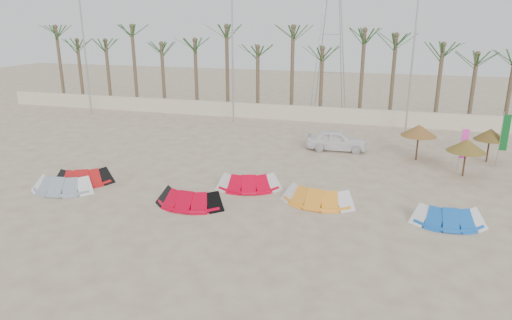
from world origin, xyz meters
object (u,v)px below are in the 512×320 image
(kite_grey, at_px, (65,182))
(car, at_px, (337,140))
(kite_red_mid, at_px, (191,196))
(parasol_right, at_px, (490,134))
(kite_red_right, at_px, (251,180))
(parasol_left, at_px, (419,130))
(kite_blue, at_px, (448,214))
(parasol_mid, at_px, (467,146))
(kite_orange, at_px, (318,194))
(kite_red_left, at_px, (86,175))

(kite_grey, bearing_deg, car, 42.07)
(kite_red_mid, height_order, parasol_right, parasol_right)
(kite_red_right, bearing_deg, parasol_left, 41.34)
(kite_blue, distance_m, parasol_mid, 7.07)
(kite_orange, relative_size, car, 0.89)
(kite_orange, xyz_separation_m, parasol_right, (9.03, 9.27, 1.32))
(kite_orange, distance_m, parasol_mid, 9.49)
(car, bearing_deg, parasol_mid, -118.06)
(kite_grey, height_order, parasol_left, parasol_left)
(kite_grey, xyz_separation_m, parasol_mid, (19.96, 7.96, 1.36))
(kite_grey, bearing_deg, kite_red_right, 18.11)
(parasol_left, relative_size, parasol_mid, 1.05)
(kite_orange, relative_size, parasol_right, 1.70)
(kite_orange, xyz_separation_m, parasol_left, (4.87, 8.50, 1.47))
(kite_red_left, xyz_separation_m, kite_red_right, (8.69, 1.69, 0.00))
(kite_grey, height_order, kite_red_left, same)
(parasol_right, bearing_deg, kite_red_left, -155.00)
(kite_grey, distance_m, kite_red_left, 1.32)
(parasol_right, bearing_deg, parasol_mid, -118.48)
(parasol_left, height_order, parasol_mid, parasol_left)
(kite_grey, bearing_deg, parasol_left, 30.78)
(parasol_left, xyz_separation_m, parasol_right, (4.16, 0.77, -0.15))
(kite_grey, bearing_deg, kite_red_mid, 0.30)
(kite_red_left, xyz_separation_m, kite_red_mid, (6.64, -1.24, 0.00))
(kite_grey, relative_size, kite_red_right, 0.94)
(kite_grey, height_order, parasol_mid, parasol_mid)
(kite_orange, bearing_deg, kite_red_mid, -161.31)
(kite_red_left, bearing_deg, car, 39.50)
(kite_blue, bearing_deg, kite_red_right, 169.33)
(kite_orange, bearing_deg, parasol_right, 45.77)
(kite_red_mid, xyz_separation_m, kite_blue, (11.46, 1.15, -0.00))
(parasol_left, bearing_deg, parasol_mid, -46.71)
(car, bearing_deg, kite_red_left, 125.88)
(parasol_mid, bearing_deg, parasol_left, 133.29)
(kite_red_left, relative_size, kite_red_mid, 1.05)
(kite_red_right, relative_size, kite_orange, 0.99)
(kite_grey, bearing_deg, parasol_mid, 21.74)
(kite_orange, xyz_separation_m, parasol_mid, (7.24, 5.98, 1.36))
(kite_grey, height_order, parasol_right, parasol_right)
(kite_red_right, relative_size, parasol_mid, 1.65)
(kite_red_right, relative_size, kite_blue, 1.15)
(kite_red_left, relative_size, kite_blue, 1.12)
(kite_orange, relative_size, parasol_mid, 1.67)
(kite_orange, bearing_deg, kite_red_right, 165.01)
(parasol_right, bearing_deg, kite_red_mid, -142.78)
(kite_red_left, bearing_deg, kite_red_right, 10.97)
(kite_orange, height_order, parasol_right, parasol_right)
(kite_blue, bearing_deg, parasol_left, 95.31)
(kite_red_right, xyz_separation_m, kite_orange, (3.67, -0.98, 0.00))
(kite_grey, distance_m, parasol_mid, 21.53)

